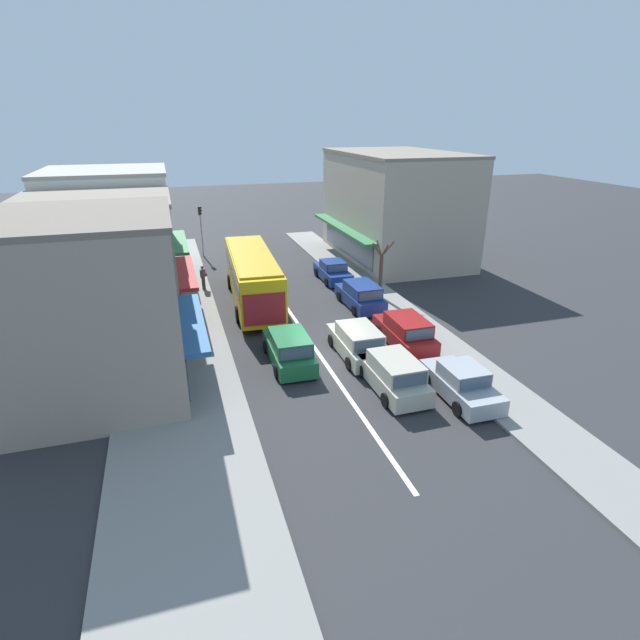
% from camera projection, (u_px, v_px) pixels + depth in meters
% --- Properties ---
extents(ground_plane, '(140.00, 140.00, 0.00)m').
position_uv_depth(ground_plane, '(322.00, 359.00, 24.41)').
color(ground_plane, '#2D2D30').
extents(lane_centre_line, '(0.20, 28.00, 0.01)m').
position_uv_depth(lane_centre_line, '(301.00, 328.00, 27.95)').
color(lane_centre_line, silver).
rests_on(lane_centre_line, ground).
extents(sidewalk_left, '(5.20, 44.00, 0.14)m').
position_uv_depth(sidewalk_left, '(174.00, 328.00, 27.86)').
color(sidewalk_left, gray).
rests_on(sidewalk_left, ground).
extents(kerb_right, '(2.80, 44.00, 0.12)m').
position_uv_depth(kerb_right, '(388.00, 304.00, 31.38)').
color(kerb_right, gray).
rests_on(kerb_right, ground).
extents(shopfront_corner_near, '(8.54, 7.55, 7.58)m').
position_uv_depth(shopfront_corner_near, '(83.00, 309.00, 20.15)').
color(shopfront_corner_near, gray).
rests_on(shopfront_corner_near, ground).
extents(shopfront_mid_block, '(8.82, 7.34, 7.13)m').
position_uv_depth(shopfront_mid_block, '(102.00, 264.00, 27.18)').
color(shopfront_mid_block, '#B2A38E').
rests_on(shopfront_mid_block, ground).
extents(shopfront_far_end, '(8.76, 7.96, 7.85)m').
position_uv_depth(shopfront_far_end, '(112.00, 229.00, 34.06)').
color(shopfront_far_end, silver).
rests_on(shopfront_far_end, ground).
extents(building_right_far, '(9.25, 13.52, 8.49)m').
position_uv_depth(building_right_far, '(395.00, 206.00, 40.83)').
color(building_right_far, '#B2A38E').
rests_on(building_right_far, ground).
extents(city_bus, '(3.17, 10.98, 3.23)m').
position_uv_depth(city_bus, '(252.00, 275.00, 31.08)').
color(city_bus, yellow).
rests_on(city_bus, ground).
extents(wagon_queue_far_back, '(1.96, 4.51, 1.58)m').
position_uv_depth(wagon_queue_far_back, '(357.00, 342.00, 24.42)').
color(wagon_queue_far_back, '#B7B29E').
rests_on(wagon_queue_far_back, ground).
extents(wagon_behind_bus_mid, '(2.00, 4.53, 1.58)m').
position_uv_depth(wagon_behind_bus_mid, '(289.00, 349.00, 23.70)').
color(wagon_behind_bus_mid, '#1E6638').
rests_on(wagon_behind_bus_mid, ground).
extents(wagon_queue_gap_filler, '(1.97, 4.52, 1.58)m').
position_uv_depth(wagon_queue_gap_filler, '(393.00, 374.00, 21.41)').
color(wagon_queue_gap_filler, '#B7B29E').
rests_on(wagon_queue_gap_filler, ground).
extents(parked_sedan_kerb_front, '(1.93, 4.21, 1.47)m').
position_uv_depth(parked_sedan_kerb_front, '(461.00, 383.00, 20.82)').
color(parked_sedan_kerb_front, '#9EA3A8').
rests_on(parked_sedan_kerb_front, ground).
extents(parked_wagon_kerb_second, '(1.99, 4.53, 1.58)m').
position_uv_depth(parked_wagon_kerb_second, '(405.00, 332.00, 25.64)').
color(parked_wagon_kerb_second, maroon).
rests_on(parked_wagon_kerb_second, ground).
extents(parked_wagon_kerb_third, '(1.97, 4.52, 1.58)m').
position_uv_depth(parked_wagon_kerb_third, '(361.00, 296.00, 30.83)').
color(parked_wagon_kerb_third, navy).
rests_on(parked_wagon_kerb_third, ground).
extents(parked_sedan_kerb_rear, '(1.91, 4.20, 1.47)m').
position_uv_depth(parked_sedan_kerb_rear, '(333.00, 272.00, 35.96)').
color(parked_sedan_kerb_rear, navy).
rests_on(parked_sedan_kerb_rear, ground).
extents(traffic_light_downstreet, '(0.33, 0.24, 4.20)m').
position_uv_depth(traffic_light_downstreet, '(201.00, 223.00, 41.46)').
color(traffic_light_downstreet, gray).
rests_on(traffic_light_downstreet, ground).
extents(street_tree_right, '(1.52, 1.74, 3.76)m').
position_uv_depth(street_tree_right, '(381.00, 272.00, 31.88)').
color(street_tree_right, brown).
rests_on(street_tree_right, ground).
extents(pedestrian_with_handbag_near, '(0.47, 0.62, 1.63)m').
position_uv_depth(pedestrian_with_handbag_near, '(203.00, 276.00, 33.60)').
color(pedestrian_with_handbag_near, '#4C4742').
rests_on(pedestrian_with_handbag_near, sidewalk_left).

